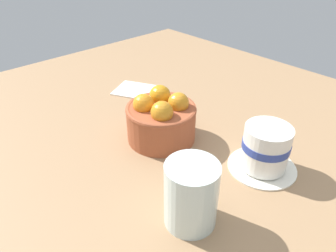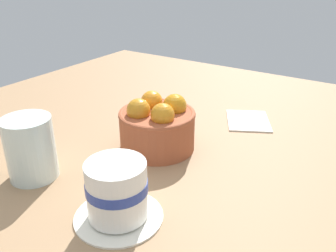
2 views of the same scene
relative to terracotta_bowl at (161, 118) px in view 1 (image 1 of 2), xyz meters
The scene contains 5 objects.
ground_plane 6.48cm from the terracotta_bowl, 72.01° to the right, with size 113.74×109.37×3.83cm, color #997551.
terracotta_bowl is the anchor object (origin of this frame).
coffee_cup 20.16cm from the terracotta_bowl, 19.77° to the left, with size 11.92×11.92×8.35cm.
water_glass 21.45cm from the terracotta_bowl, 30.69° to the right, with size 7.53×7.53×9.99cm, color silver.
folded_napkin 22.73cm from the terracotta_bowl, 154.91° to the left, with size 10.76×8.61×0.60cm, color white.
Camera 1 is at (39.53, -34.78, 36.40)cm, focal length 33.96 mm.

